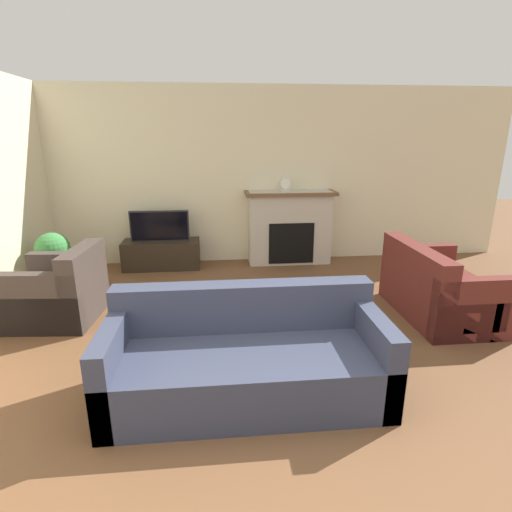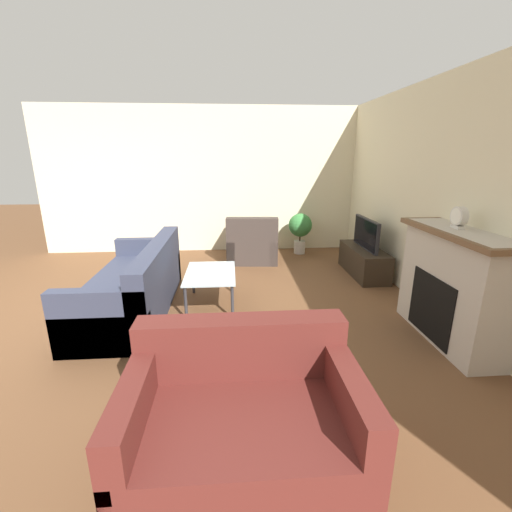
# 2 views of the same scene
# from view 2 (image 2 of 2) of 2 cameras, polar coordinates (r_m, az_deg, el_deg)

# --- Properties ---
(ground_plane) EXTENTS (20.00, 20.00, 0.00)m
(ground_plane) POSITION_cam_2_polar(r_m,az_deg,el_deg) (4.67, -30.15, -8.88)
(ground_plane) COLOR brown
(wall_back) EXTENTS (8.73, 0.06, 2.70)m
(wall_back) POSITION_cam_2_polar(r_m,az_deg,el_deg) (4.51, 28.38, 8.51)
(wall_back) COLOR beige
(wall_back) RESTS_ON ground_plane
(wall_left) EXTENTS (0.06, 7.42, 2.70)m
(wall_left) POSITION_cam_2_polar(r_m,az_deg,el_deg) (6.70, -2.89, 12.41)
(wall_left) COLOR beige
(wall_left) RESTS_ON ground_plane
(fireplace) EXTENTS (1.40, 0.45, 1.14)m
(fireplace) POSITION_cam_2_polar(r_m,az_deg,el_deg) (3.91, 29.99, -4.09)
(fireplace) COLOR #BCB2A3
(fireplace) RESTS_ON ground_plane
(tv_stand) EXTENTS (1.15, 0.44, 0.43)m
(tv_stand) POSITION_cam_2_polar(r_m,az_deg,el_deg) (5.66, 17.51, -0.83)
(tv_stand) COLOR #2D2319
(tv_stand) RESTS_ON ground_plane
(tv) EXTENTS (0.88, 0.06, 0.47)m
(tv) POSITION_cam_2_polar(r_m,az_deg,el_deg) (5.55, 17.88, 3.59)
(tv) COLOR #232328
(tv) RESTS_ON tv_stand
(couch_sectional) EXTENTS (2.13, 0.89, 0.82)m
(couch_sectional) POSITION_cam_2_polar(r_m,az_deg,el_deg) (4.39, -19.51, -4.96)
(couch_sectional) COLOR #33384C
(couch_sectional) RESTS_ON ground_plane
(couch_loveseat) EXTENTS (0.90, 1.34, 0.82)m
(couch_loveseat) POSITION_cam_2_polar(r_m,az_deg,el_deg) (2.27, -2.07, -25.92)
(couch_loveseat) COLOR #5B231E
(couch_loveseat) RESTS_ON ground_plane
(armchair_by_window) EXTENTS (0.95, 0.94, 0.82)m
(armchair_by_window) POSITION_cam_2_polar(r_m,az_deg,el_deg) (6.12, -0.58, 2.02)
(armchair_by_window) COLOR #3D332D
(armchair_by_window) RESTS_ON ground_plane
(coffee_table) EXTENTS (0.90, 0.61, 0.43)m
(coffee_table) POSITION_cam_2_polar(r_m,az_deg,el_deg) (4.28, -7.59, -3.30)
(coffee_table) COLOR #333338
(coffee_table) RESTS_ON ground_plane
(potted_plant) EXTENTS (0.44, 0.44, 0.77)m
(potted_plant) POSITION_cam_2_polar(r_m,az_deg,el_deg) (6.56, 7.38, 4.71)
(potted_plant) COLOR beige
(potted_plant) RESTS_ON ground_plane
(mantel_clock) EXTENTS (0.18, 0.07, 0.21)m
(mantel_clock) POSITION_cam_2_polar(r_m,az_deg,el_deg) (3.82, 30.75, 5.60)
(mantel_clock) COLOR beige
(mantel_clock) RESTS_ON fireplace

